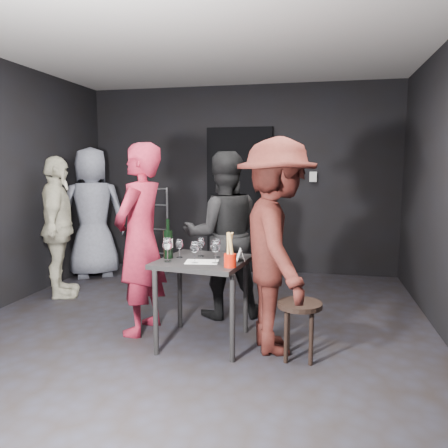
% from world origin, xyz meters
% --- Properties ---
extents(floor, '(4.50, 5.00, 0.02)m').
position_xyz_m(floor, '(0.00, 0.00, 0.00)').
color(floor, black).
rests_on(floor, ground).
extents(ceiling, '(4.50, 5.00, 0.02)m').
position_xyz_m(ceiling, '(0.00, 0.00, 2.70)').
color(ceiling, silver).
rests_on(ceiling, ground).
extents(wall_back, '(4.50, 0.04, 2.70)m').
position_xyz_m(wall_back, '(0.00, 2.50, 1.35)').
color(wall_back, black).
rests_on(wall_back, ground).
extents(doorway, '(0.95, 0.10, 2.10)m').
position_xyz_m(doorway, '(0.00, 2.44, 1.05)').
color(doorway, black).
rests_on(doorway, ground).
extents(wallbox_upper, '(0.12, 0.06, 0.12)m').
position_xyz_m(wallbox_upper, '(0.85, 2.45, 1.45)').
color(wallbox_upper, '#B7B7B2').
rests_on(wallbox_upper, wall_back).
extents(wallbox_lower, '(0.10, 0.06, 0.14)m').
position_xyz_m(wallbox_lower, '(1.05, 2.45, 1.40)').
color(wallbox_lower, '#B7B7B2').
rests_on(wallbox_lower, wall_back).
extents(hand_truck, '(0.41, 0.35, 1.24)m').
position_xyz_m(hand_truck, '(-1.22, 2.18, 0.22)').
color(hand_truck, '#B2B2B7').
rests_on(hand_truck, floor).
extents(tasting_table, '(0.72, 0.72, 0.75)m').
position_xyz_m(tasting_table, '(0.17, -0.27, 0.65)').
color(tasting_table, black).
rests_on(tasting_table, floor).
extents(stool, '(0.36, 0.36, 0.47)m').
position_xyz_m(stool, '(1.00, -0.43, 0.38)').
color(stool, black).
rests_on(stool, floor).
extents(server_red, '(0.59, 0.81, 2.06)m').
position_xyz_m(server_red, '(-0.47, -0.13, 1.03)').
color(server_red, maroon).
rests_on(server_red, floor).
extents(woman_black, '(1.05, 0.80, 1.91)m').
position_xyz_m(woman_black, '(0.18, 0.48, 0.96)').
color(woman_black, black).
rests_on(woman_black, floor).
extents(man_maroon, '(1.03, 1.49, 2.11)m').
position_xyz_m(man_maroon, '(0.80, -0.27, 1.05)').
color(man_maroon, '#411612').
rests_on(man_maroon, floor).
extents(bystander_cream, '(0.94, 1.20, 1.85)m').
position_xyz_m(bystander_cream, '(-1.86, 0.72, 0.92)').
color(bystander_cream, beige).
rests_on(bystander_cream, floor).
extents(bystander_grey, '(1.21, 1.06, 2.18)m').
position_xyz_m(bystander_grey, '(-1.94, 1.68, 1.09)').
color(bystander_grey, gray).
rests_on(bystander_grey, floor).
extents(tasting_mat, '(0.29, 0.22, 0.00)m').
position_xyz_m(tasting_mat, '(0.19, -0.38, 0.75)').
color(tasting_mat, white).
rests_on(tasting_mat, tasting_table).
extents(wine_glass_a, '(0.10, 0.10, 0.22)m').
position_xyz_m(wine_glass_a, '(-0.10, -0.43, 0.86)').
color(wine_glass_a, white).
rests_on(wine_glass_a, tasting_table).
extents(wine_glass_b, '(0.08, 0.08, 0.18)m').
position_xyz_m(wine_glass_b, '(-0.05, -0.25, 0.84)').
color(wine_glass_b, white).
rests_on(wine_glass_b, tasting_table).
extents(wine_glass_c, '(0.07, 0.07, 0.18)m').
position_xyz_m(wine_glass_c, '(0.12, -0.16, 0.84)').
color(wine_glass_c, white).
rests_on(wine_glass_c, tasting_table).
extents(wine_glass_d, '(0.10, 0.10, 0.20)m').
position_xyz_m(wine_glass_d, '(0.14, -0.44, 0.85)').
color(wine_glass_d, white).
rests_on(wine_glass_d, tasting_table).
extents(wine_glass_e, '(0.10, 0.10, 0.21)m').
position_xyz_m(wine_glass_e, '(0.31, -0.41, 0.86)').
color(wine_glass_e, white).
rests_on(wine_glass_e, tasting_table).
extents(wine_glass_f, '(0.08, 0.08, 0.18)m').
position_xyz_m(wine_glass_f, '(0.27, -0.17, 0.84)').
color(wine_glass_f, white).
rests_on(wine_glass_f, tasting_table).
extents(wine_bottle, '(0.08, 0.08, 0.34)m').
position_xyz_m(wine_bottle, '(-0.14, -0.29, 0.88)').
color(wine_bottle, black).
rests_on(wine_bottle, tasting_table).
extents(breadstick_cup, '(0.10, 0.10, 0.30)m').
position_xyz_m(breadstick_cup, '(0.45, -0.51, 0.89)').
color(breadstick_cup, '#B91506').
rests_on(breadstick_cup, tasting_table).
extents(reserved_card, '(0.11, 0.15, 0.10)m').
position_xyz_m(reserved_card, '(0.48, -0.26, 0.80)').
color(reserved_card, white).
rests_on(reserved_card, tasting_table).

